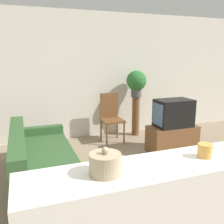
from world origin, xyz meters
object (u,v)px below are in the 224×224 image
(couch, at_px, (41,162))
(decorative_bowl, at_px, (105,164))
(potted_plant, at_px, (136,82))
(television, at_px, (173,113))
(wooden_chair, at_px, (111,115))

(couch, xyz_separation_m, decorative_bowl, (0.26, -2.16, 0.86))
(couch, distance_m, decorative_bowl, 2.34)
(potted_plant, relative_size, decorative_bowl, 2.87)
(television, bearing_deg, potted_plant, 99.80)
(couch, distance_m, potted_plant, 2.82)
(television, relative_size, decorative_bowl, 3.31)
(decorative_bowl, bearing_deg, wooden_chair, 69.27)
(television, height_order, wooden_chair, wooden_chair)
(couch, bearing_deg, decorative_bowl, -83.08)
(couch, distance_m, wooden_chair, 2.05)
(couch, xyz_separation_m, television, (2.42, 0.27, 0.49))
(potted_plant, xyz_separation_m, decorative_bowl, (-1.96, -3.60, -0.09))
(potted_plant, bearing_deg, couch, -147.12)
(television, bearing_deg, couch, -173.55)
(television, xyz_separation_m, wooden_chair, (-0.86, 1.01, -0.20))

